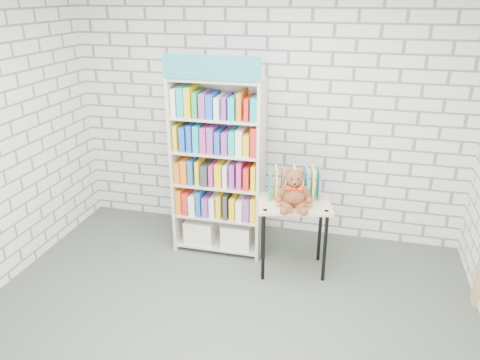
# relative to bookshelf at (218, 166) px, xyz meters

# --- Properties ---
(ground) EXTENTS (4.50, 4.50, 0.00)m
(ground) POSITION_rel_bookshelf_xyz_m (0.38, -1.36, -0.99)
(ground) COLOR #444D41
(ground) RESTS_ON ground
(room_shell) EXTENTS (4.52, 4.02, 2.81)m
(room_shell) POSITION_rel_bookshelf_xyz_m (0.38, -1.36, 0.80)
(room_shell) COLOR silver
(room_shell) RESTS_ON ground
(bookshelf) EXTENTS (0.96, 0.38, 2.17)m
(bookshelf) POSITION_rel_bookshelf_xyz_m (0.00, 0.00, 0.00)
(bookshelf) COLOR beige
(bookshelf) RESTS_ON ground
(display_table) EXTENTS (0.81, 0.64, 0.77)m
(display_table) POSITION_rel_bookshelf_xyz_m (0.85, -0.24, -0.32)
(display_table) COLOR tan
(display_table) RESTS_ON ground
(table_books) EXTENTS (0.54, 0.32, 0.30)m
(table_books) POSITION_rel_bookshelf_xyz_m (0.83, -0.13, -0.07)
(table_books) COLOR teal
(table_books) RESTS_ON display_table
(teddy_bear) EXTENTS (0.36, 0.35, 0.39)m
(teddy_bear) POSITION_rel_bookshelf_xyz_m (0.86, -0.36, -0.06)
(teddy_bear) COLOR brown
(teddy_bear) RESTS_ON display_table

